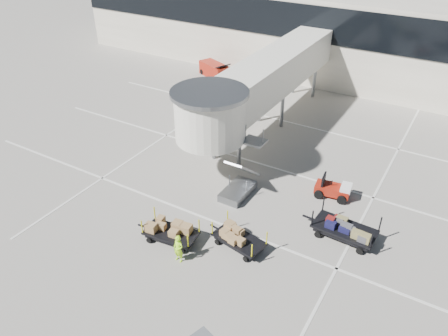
{
  "coord_description": "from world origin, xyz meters",
  "views": [
    {
      "loc": [
        9.24,
        -14.47,
        16.08
      ],
      "look_at": [
        -2.11,
        4.52,
        2.0
      ],
      "focal_mm": 35.0,
      "sensor_mm": 36.0,
      "label": 1
    }
  ],
  "objects_px": {
    "baggage_tug": "(333,189)",
    "box_cart_near": "(239,239)",
    "belt_loader": "(214,70)",
    "box_cart_far": "(172,231)",
    "suitcase_cart": "(343,229)",
    "ground_worker": "(178,249)"
  },
  "relations": [
    {
      "from": "baggage_tug",
      "to": "box_cart_near",
      "type": "xyz_separation_m",
      "value": [
        -2.75,
        -6.99,
        0.05
      ]
    },
    {
      "from": "box_cart_near",
      "to": "belt_loader",
      "type": "bearing_deg",
      "value": 135.19
    },
    {
      "from": "box_cart_near",
      "to": "box_cart_far",
      "type": "xyz_separation_m",
      "value": [
        -3.44,
        -1.34,
        -0.01
      ]
    },
    {
      "from": "suitcase_cart",
      "to": "belt_loader",
      "type": "height_order",
      "value": "belt_loader"
    },
    {
      "from": "suitcase_cart",
      "to": "ground_worker",
      "type": "xyz_separation_m",
      "value": [
        -6.61,
        -6.03,
        0.19
      ]
    },
    {
      "from": "belt_loader",
      "to": "baggage_tug",
      "type": "bearing_deg",
      "value": -14.75
    },
    {
      "from": "ground_worker",
      "to": "baggage_tug",
      "type": "bearing_deg",
      "value": 67.25
    },
    {
      "from": "box_cart_far",
      "to": "ground_worker",
      "type": "height_order",
      "value": "ground_worker"
    },
    {
      "from": "baggage_tug",
      "to": "box_cart_far",
      "type": "xyz_separation_m",
      "value": [
        -6.19,
        -8.33,
        0.04
      ]
    },
    {
      "from": "baggage_tug",
      "to": "box_cart_near",
      "type": "relative_size",
      "value": 0.64
    },
    {
      "from": "baggage_tug",
      "to": "box_cart_far",
      "type": "relative_size",
      "value": 0.63
    },
    {
      "from": "box_cart_near",
      "to": "ground_worker",
      "type": "xyz_separation_m",
      "value": [
        -2.16,
        -2.47,
        0.24
      ]
    },
    {
      "from": "baggage_tug",
      "to": "suitcase_cart",
      "type": "height_order",
      "value": "suitcase_cart"
    },
    {
      "from": "box_cart_far",
      "to": "belt_loader",
      "type": "xyz_separation_m",
      "value": [
        -11.09,
        22.16,
        0.13
      ]
    },
    {
      "from": "suitcase_cart",
      "to": "ground_worker",
      "type": "distance_m",
      "value": 8.95
    },
    {
      "from": "ground_worker",
      "to": "belt_loader",
      "type": "height_order",
      "value": "belt_loader"
    },
    {
      "from": "suitcase_cart",
      "to": "box_cart_far",
      "type": "relative_size",
      "value": 1.16
    },
    {
      "from": "baggage_tug",
      "to": "box_cart_far",
      "type": "bearing_deg",
      "value": -134.06
    },
    {
      "from": "baggage_tug",
      "to": "belt_loader",
      "type": "height_order",
      "value": "belt_loader"
    },
    {
      "from": "suitcase_cart",
      "to": "ground_worker",
      "type": "bearing_deg",
      "value": -134.78
    },
    {
      "from": "baggage_tug",
      "to": "box_cart_far",
      "type": "height_order",
      "value": "baggage_tug"
    },
    {
      "from": "suitcase_cart",
      "to": "ground_worker",
      "type": "height_order",
      "value": "suitcase_cart"
    }
  ]
}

